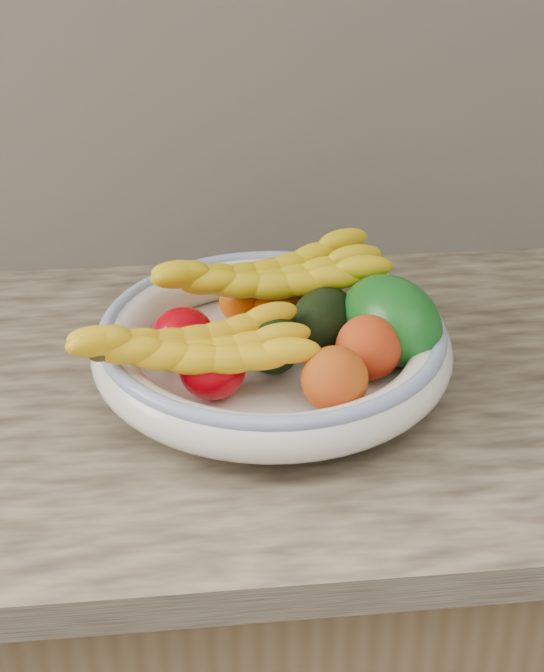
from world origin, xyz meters
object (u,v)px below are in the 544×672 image
at_px(banana_bunch_back, 269,282).
at_px(banana_bunch_front, 193,354).
at_px(green_mango, 391,320).
at_px(fruit_bowl, 272,345).

distance_m(banana_bunch_back, banana_bunch_front, 0.17).
bearing_deg(green_mango, fruit_bowl, 149.42).
relative_size(fruit_bowl, green_mango, 2.95).
relative_size(green_mango, banana_bunch_front, 0.51).
xyz_separation_m(fruit_bowl, banana_bunch_front, (-0.09, -0.06, 0.03)).
height_order(banana_bunch_back, banana_bunch_front, banana_bunch_back).
bearing_deg(fruit_bowl, banana_bunch_front, -143.15).
xyz_separation_m(banana_bunch_back, banana_bunch_front, (-0.09, -0.14, -0.01)).
height_order(fruit_bowl, banana_bunch_back, banana_bunch_back).
relative_size(banana_bunch_back, banana_bunch_front, 1.08).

